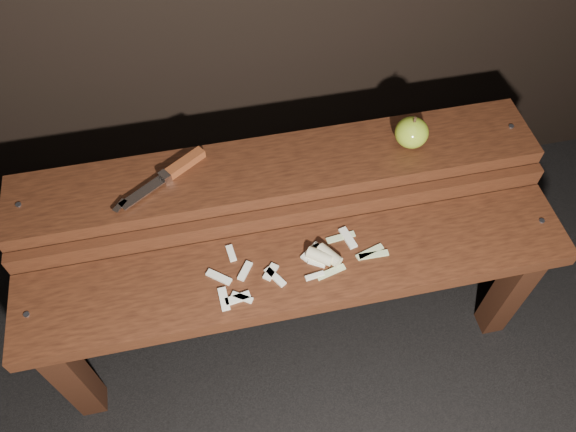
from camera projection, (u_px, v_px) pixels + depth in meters
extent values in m
plane|color=black|center=(292.00, 326.00, 1.56)|extent=(60.00, 60.00, 0.00)
cube|color=black|center=(73.00, 376.00, 1.29)|extent=(0.06, 0.06, 0.38)
cube|color=black|center=(510.00, 290.00, 1.42)|extent=(0.06, 0.06, 0.38)
cube|color=#3A1B0E|center=(298.00, 270.00, 1.21)|extent=(1.20, 0.20, 0.04)
cylinder|color=slate|center=(27.00, 315.00, 1.13)|extent=(0.01, 0.01, 0.00)
cylinder|color=slate|center=(542.00, 221.00, 1.26)|extent=(0.01, 0.01, 0.00)
cube|color=black|center=(69.00, 258.00, 1.43)|extent=(0.06, 0.06, 0.46)
cube|color=black|center=(468.00, 189.00, 1.55)|extent=(0.06, 0.06, 0.46)
cube|color=#3A1B0E|center=(288.00, 217.00, 1.24)|extent=(1.20, 0.02, 0.05)
cube|color=#3A1B0E|center=(278.00, 170.00, 1.27)|extent=(1.20, 0.18, 0.04)
cylinder|color=slate|center=(18.00, 205.00, 1.19)|extent=(0.01, 0.01, 0.00)
cylinder|color=slate|center=(511.00, 126.00, 1.32)|extent=(0.01, 0.01, 0.00)
ellipsoid|color=olive|center=(412.00, 133.00, 1.26)|extent=(0.08, 0.08, 0.07)
cylinder|color=#382314|center=(415.00, 120.00, 1.23)|extent=(0.01, 0.01, 0.01)
cube|color=brown|center=(186.00, 163.00, 1.24)|extent=(0.09, 0.07, 0.02)
cube|color=silver|center=(165.00, 177.00, 1.22)|extent=(0.03, 0.03, 0.02)
cube|color=silver|center=(142.00, 193.00, 1.19)|extent=(0.10, 0.08, 0.00)
cube|color=silver|center=(120.00, 206.00, 1.17)|extent=(0.03, 0.04, 0.00)
cube|color=beige|center=(245.00, 271.00, 1.18)|extent=(0.04, 0.05, 0.01)
cube|color=beige|center=(219.00, 277.00, 1.17)|extent=(0.05, 0.05, 0.01)
cube|color=beige|center=(275.00, 277.00, 1.17)|extent=(0.04, 0.05, 0.01)
cube|color=beige|center=(348.00, 238.00, 1.23)|extent=(0.03, 0.06, 0.01)
cube|color=beige|center=(271.00, 272.00, 1.18)|extent=(0.04, 0.04, 0.01)
cube|color=beige|center=(224.00, 299.00, 1.14)|extent=(0.02, 0.05, 0.01)
cube|color=beige|center=(320.00, 253.00, 1.21)|extent=(0.03, 0.05, 0.01)
cube|color=beige|center=(231.00, 253.00, 1.21)|extent=(0.02, 0.04, 0.01)
cube|color=beige|center=(311.00, 252.00, 1.21)|extent=(0.05, 0.05, 0.01)
cube|color=beige|center=(315.00, 276.00, 1.17)|extent=(0.04, 0.02, 0.01)
cube|color=beige|center=(238.00, 298.00, 1.14)|extent=(0.05, 0.02, 0.01)
cube|color=beige|center=(242.00, 297.00, 1.15)|extent=(0.04, 0.03, 0.01)
cube|color=beige|center=(317.00, 262.00, 1.19)|extent=(0.04, 0.03, 0.01)
cylinder|color=#C9BB8C|center=(320.00, 256.00, 1.19)|extent=(0.06, 0.05, 0.03)
cylinder|color=#C9BB8C|center=(329.00, 255.00, 1.19)|extent=(0.05, 0.06, 0.03)
cube|color=#BCC988|center=(331.00, 272.00, 1.18)|extent=(0.07, 0.03, 0.00)
cube|color=#BCC988|center=(341.00, 237.00, 1.23)|extent=(0.07, 0.02, 0.00)
cube|color=#BCC988|center=(370.00, 252.00, 1.21)|extent=(0.07, 0.03, 0.00)
cube|color=#BCC988|center=(374.00, 255.00, 1.21)|extent=(0.07, 0.02, 0.00)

